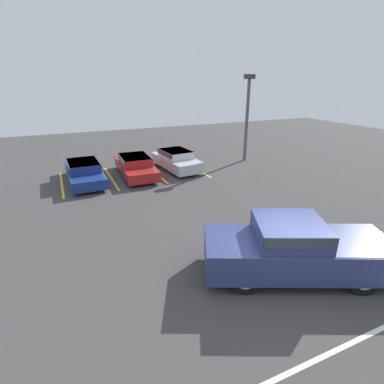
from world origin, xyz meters
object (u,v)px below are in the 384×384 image
object	(u,v)px
pickup_truck	(297,248)
parked_sedan_c	(176,159)
parked_sedan_b	(135,165)
light_post	(247,112)
wheel_stop_curb	(153,159)
parked_sedan_a	(84,171)

from	to	relation	value
pickup_truck	parked_sedan_c	bearing A→B (deg)	110.57
parked_sedan_b	pickup_truck	bearing A→B (deg)	11.13
light_post	wheel_stop_curb	bearing A→B (deg)	156.04
parked_sedan_b	parked_sedan_c	bearing A→B (deg)	96.24
pickup_truck	parked_sedan_a	size ratio (longest dim) A/B	1.20
parked_sedan_c	light_post	bearing A→B (deg)	86.68
parked_sedan_b	wheel_stop_curb	world-z (taller)	parked_sedan_b
parked_sedan_b	wheel_stop_curb	bearing A→B (deg)	148.76
parked_sedan_a	wheel_stop_curb	xyz separation A→B (m)	(5.03, 3.10, -0.56)
parked_sedan_a	parked_sedan_b	bearing A→B (deg)	88.10
parked_sedan_a	pickup_truck	bearing A→B (deg)	20.79
parked_sedan_b	parked_sedan_c	world-z (taller)	parked_sedan_c
pickup_truck	parked_sedan_b	distance (m)	11.99
parked_sedan_a	parked_sedan_b	size ratio (longest dim) A/B	1.00
light_post	parked_sedan_c	bearing A→B (deg)	-178.17
parked_sedan_a	parked_sedan_b	distance (m)	2.99
light_post	pickup_truck	bearing A→B (deg)	-117.32
pickup_truck	parked_sedan_a	xyz separation A→B (m)	(-4.89, 11.85, -0.26)
wheel_stop_curb	parked_sedan_c	bearing A→B (deg)	-75.86
light_post	parked_sedan_a	bearing A→B (deg)	-178.14
parked_sedan_b	light_post	distance (m)	8.67
pickup_truck	parked_sedan_c	xyz separation A→B (m)	(0.88, 12.04, -0.22)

